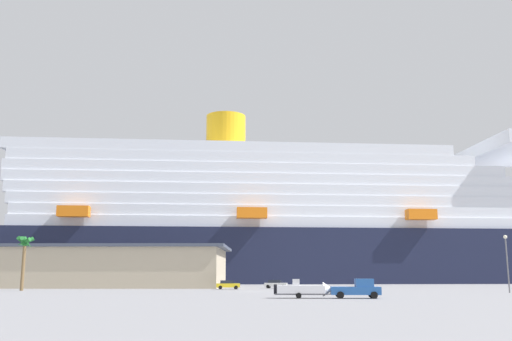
{
  "coord_description": "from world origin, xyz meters",
  "views": [
    {
      "loc": [
        3.18,
        -89.79,
        2.76
      ],
      "look_at": [
        -0.51,
        33.87,
        25.57
      ],
      "focal_mm": 39.36,
      "sensor_mm": 36.0,
      "label": 1
    }
  ],
  "objects_px": {
    "pickup_truck": "(358,289)",
    "palm_tree": "(25,247)",
    "cruise_ship": "(323,229)",
    "street_lamp": "(507,255)",
    "parked_car_yellow_taxi": "(228,285)",
    "small_boat_on_trailer": "(306,290)",
    "parked_car_white_van": "(276,284)"
  },
  "relations": [
    {
      "from": "pickup_truck",
      "to": "palm_tree",
      "type": "bearing_deg",
      "value": 151.64
    },
    {
      "from": "small_boat_on_trailer",
      "to": "parked_car_white_van",
      "type": "distance_m",
      "value": 44.13
    },
    {
      "from": "cruise_ship",
      "to": "parked_car_white_van",
      "type": "xyz_separation_m",
      "value": [
        -14.54,
        -58.73,
        -15.1
      ]
    },
    {
      "from": "palm_tree",
      "to": "parked_car_yellow_taxi",
      "type": "relative_size",
      "value": 2.03
    },
    {
      "from": "parked_car_yellow_taxi",
      "to": "parked_car_white_van",
      "type": "distance_m",
      "value": 10.98
    },
    {
      "from": "cruise_ship",
      "to": "palm_tree",
      "type": "bearing_deg",
      "value": -126.87
    },
    {
      "from": "pickup_truck",
      "to": "small_boat_on_trailer",
      "type": "bearing_deg",
      "value": 178.16
    },
    {
      "from": "small_boat_on_trailer",
      "to": "palm_tree",
      "type": "height_order",
      "value": "palm_tree"
    },
    {
      "from": "street_lamp",
      "to": "parked_car_white_van",
      "type": "xyz_separation_m",
      "value": [
        -34.12,
        24.88,
        -4.62
      ]
    },
    {
      "from": "street_lamp",
      "to": "parked_car_yellow_taxi",
      "type": "height_order",
      "value": "street_lamp"
    },
    {
      "from": "cruise_ship",
      "to": "parked_car_yellow_taxi",
      "type": "height_order",
      "value": "cruise_ship"
    },
    {
      "from": "cruise_ship",
      "to": "pickup_truck",
      "type": "xyz_separation_m",
      "value": [
        -5.4,
        -102.92,
        -14.89
      ]
    },
    {
      "from": "pickup_truck",
      "to": "palm_tree",
      "type": "relative_size",
      "value": 0.63
    },
    {
      "from": "street_lamp",
      "to": "parked_car_yellow_taxi",
      "type": "bearing_deg",
      "value": 157.01
    },
    {
      "from": "palm_tree",
      "to": "parked_car_white_van",
      "type": "xyz_separation_m",
      "value": [
        41.96,
        16.61,
        -6.32
      ]
    },
    {
      "from": "pickup_truck",
      "to": "parked_car_white_van",
      "type": "height_order",
      "value": "pickup_truck"
    },
    {
      "from": "cruise_ship",
      "to": "palm_tree",
      "type": "xyz_separation_m",
      "value": [
        -56.5,
        -75.33,
        -8.78
      ]
    },
    {
      "from": "cruise_ship",
      "to": "street_lamp",
      "type": "bearing_deg",
      "value": -76.82
    },
    {
      "from": "parked_car_white_van",
      "to": "street_lamp",
      "type": "bearing_deg",
      "value": -36.1
    },
    {
      "from": "cruise_ship",
      "to": "parked_car_yellow_taxi",
      "type": "bearing_deg",
      "value": -109.54
    },
    {
      "from": "pickup_truck",
      "to": "street_lamp",
      "type": "bearing_deg",
      "value": 37.71
    },
    {
      "from": "parked_car_yellow_taxi",
      "to": "small_boat_on_trailer",
      "type": "bearing_deg",
      "value": -72.14
    },
    {
      "from": "cruise_ship",
      "to": "small_boat_on_trailer",
      "type": "distance_m",
      "value": 104.42
    },
    {
      "from": "palm_tree",
      "to": "street_lamp",
      "type": "distance_m",
      "value": 76.55
    },
    {
      "from": "palm_tree",
      "to": "cruise_ship",
      "type": "bearing_deg",
      "value": 53.13
    },
    {
      "from": "pickup_truck",
      "to": "parked_car_white_van",
      "type": "relative_size",
      "value": 1.26
    },
    {
      "from": "street_lamp",
      "to": "parked_car_white_van",
      "type": "height_order",
      "value": "street_lamp"
    },
    {
      "from": "street_lamp",
      "to": "small_boat_on_trailer",
      "type": "bearing_deg",
      "value": -148.16
    },
    {
      "from": "street_lamp",
      "to": "parked_car_white_van",
      "type": "distance_m",
      "value": 42.48
    },
    {
      "from": "small_boat_on_trailer",
      "to": "street_lamp",
      "type": "xyz_separation_m",
      "value": [
        30.79,
        19.12,
        4.48
      ]
    },
    {
      "from": "pickup_truck",
      "to": "parked_car_white_van",
      "type": "xyz_separation_m",
      "value": [
        -9.14,
        44.19,
        -0.21
      ]
    },
    {
      "from": "pickup_truck",
      "to": "cruise_ship",
      "type": "bearing_deg",
      "value": 87.0
    }
  ]
}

